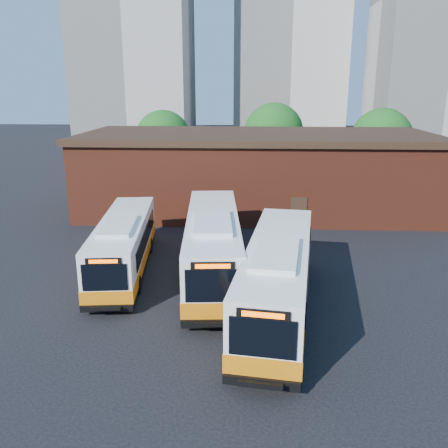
# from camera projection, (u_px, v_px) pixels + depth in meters

# --- Properties ---
(ground) EXTENTS (220.00, 220.00, 0.00)m
(ground) POSITION_uv_depth(u_px,v_px,m) (260.00, 318.00, 21.40)
(ground) COLOR black
(bus_west) EXTENTS (3.61, 11.81, 3.17)m
(bus_west) POSITION_uv_depth(u_px,v_px,m) (124.00, 247.00, 26.50)
(bus_west) COLOR white
(bus_west) RESTS_ON ground
(bus_midwest) EXTENTS (3.77, 13.46, 3.62)m
(bus_midwest) POSITION_uv_depth(u_px,v_px,m) (213.00, 247.00, 25.73)
(bus_midwest) COLOR white
(bus_midwest) RESTS_ON ground
(bus_mideast) EXTENTS (4.35, 13.18, 3.54)m
(bus_mideast) POSITION_uv_depth(u_px,v_px,m) (278.00, 280.00, 21.54)
(bus_mideast) COLOR white
(bus_mideast) RESTS_ON ground
(transit_worker) EXTENTS (0.66, 0.78, 1.81)m
(transit_worker) POSITION_uv_depth(u_px,v_px,m) (302.00, 318.00, 19.51)
(transit_worker) COLOR #121835
(transit_worker) RESTS_ON ground
(depot_building) EXTENTS (28.60, 12.60, 6.40)m
(depot_building) POSITION_uv_depth(u_px,v_px,m) (257.00, 171.00, 39.66)
(depot_building) COLOR maroon
(depot_building) RESTS_ON ground
(tree_west) EXTENTS (6.00, 6.00, 7.65)m
(tree_west) POSITION_uv_depth(u_px,v_px,m) (163.00, 138.00, 51.31)
(tree_west) COLOR #382314
(tree_west) RESTS_ON ground
(tree_mid) EXTENTS (6.56, 6.56, 8.36)m
(tree_mid) POSITION_uv_depth(u_px,v_px,m) (274.00, 133.00, 52.46)
(tree_mid) COLOR #382314
(tree_mid) RESTS_ON ground
(tree_east) EXTENTS (6.24, 6.24, 7.96)m
(tree_east) POSITION_uv_depth(u_px,v_px,m) (381.00, 139.00, 49.07)
(tree_east) COLOR #382314
(tree_east) RESTS_ON ground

